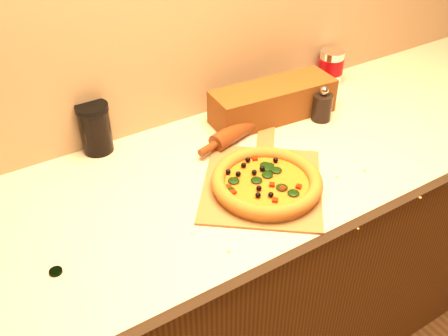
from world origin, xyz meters
TOP-DOWN VIEW (x-y plane):
  - cabinet at (0.00, 1.43)m, footprint 2.80×0.65m
  - countertop at (0.00, 1.43)m, footprint 2.84×0.68m
  - pizza_peel at (0.00, 1.33)m, footprint 0.47×0.49m
  - pizza at (-0.01, 1.30)m, footprint 0.30×0.30m
  - bottle_cap at (-0.58, 1.31)m, footprint 0.04×0.04m
  - pepper_grinder at (0.37, 1.51)m, footprint 0.06×0.06m
  - rolling_pin at (0.10, 1.57)m, footprint 0.40×0.14m
  - coffee_canister at (0.57, 1.70)m, footprint 0.09×0.09m
  - bread_bag at (0.24, 1.61)m, footprint 0.43×0.17m
  - dark_jar at (-0.32, 1.73)m, footprint 0.10×0.10m

SIDE VIEW (x-z plane):
  - cabinet at x=0.00m, z-range 0.00..0.86m
  - countertop at x=0.00m, z-range 0.86..0.90m
  - bottle_cap at x=-0.58m, z-range 0.90..0.91m
  - pizza_peel at x=0.00m, z-range 0.90..0.91m
  - pizza at x=-0.01m, z-range 0.91..0.95m
  - rolling_pin at x=0.10m, z-range 0.90..0.96m
  - pepper_grinder at x=0.37m, z-range 0.89..1.01m
  - bread_bag at x=0.24m, z-range 0.90..1.01m
  - coffee_canister at x=0.57m, z-range 0.90..1.03m
  - dark_jar at x=-0.32m, z-range 0.90..1.05m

